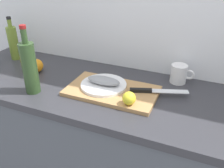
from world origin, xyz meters
TOP-DOWN VIEW (x-y plane):
  - back_wall at (0.00, 0.33)m, footprint 3.20×0.05m
  - kitchen_counter at (0.00, 0.00)m, footprint 2.00×0.60m
  - cutting_board at (-0.02, -0.02)m, footprint 0.46×0.27m
  - white_plate at (-0.07, -0.01)m, footprint 0.24×0.24m
  - fish_fillet at (-0.07, -0.01)m, footprint 0.18×0.08m
  - chef_knife at (0.17, 0.02)m, footprint 0.28×0.12m
  - lemon_0 at (0.11, -0.12)m, footprint 0.06×0.06m
  - olive_oil_bottle at (-0.79, 0.14)m, footprint 0.06×0.06m
  - wine_bottle at (-0.40, -0.17)m, footprint 0.07×0.07m
  - coffee_mug_1 at (0.27, 0.22)m, footprint 0.13×0.09m
  - orange_0 at (-0.53, 0.03)m, footprint 0.08×0.08m

SIDE VIEW (x-z plane):
  - kitchen_counter at x=0.00m, z-range 0.00..0.90m
  - cutting_board at x=-0.02m, z-range 0.90..0.92m
  - white_plate at x=-0.07m, z-range 0.92..0.93m
  - chef_knife at x=0.17m, z-range 0.92..0.94m
  - orange_0 at x=-0.53m, z-range 0.90..0.98m
  - lemon_0 at x=0.11m, z-range 0.92..0.98m
  - coffee_mug_1 at x=0.27m, z-range 0.90..1.00m
  - fish_fillet at x=-0.07m, z-range 0.94..0.97m
  - olive_oil_bottle at x=-0.79m, z-range 0.87..1.16m
  - wine_bottle at x=-0.40m, z-range 0.87..1.21m
  - back_wall at x=0.00m, z-range 0.00..2.50m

